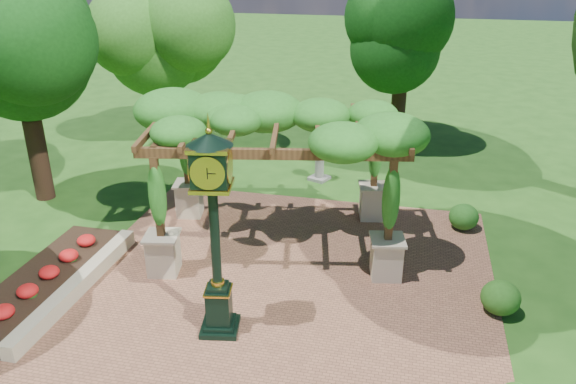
# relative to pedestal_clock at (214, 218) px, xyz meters

# --- Properties ---
(ground) EXTENTS (120.00, 120.00, 0.00)m
(ground) POSITION_rel_pedestal_clock_xyz_m (0.88, 0.10, -2.66)
(ground) COLOR #1E4714
(ground) RESTS_ON ground
(brick_plaza) EXTENTS (10.00, 12.00, 0.04)m
(brick_plaza) POSITION_rel_pedestal_clock_xyz_m (0.88, 1.10, -2.64)
(brick_plaza) COLOR brown
(brick_plaza) RESTS_ON ground
(border_wall) EXTENTS (0.35, 5.00, 0.40)m
(border_wall) POSITION_rel_pedestal_clock_xyz_m (-3.72, 0.60, -2.46)
(border_wall) COLOR #C6B793
(border_wall) RESTS_ON ground
(flower_bed) EXTENTS (1.50, 5.00, 0.36)m
(flower_bed) POSITION_rel_pedestal_clock_xyz_m (-4.62, 0.60, -2.48)
(flower_bed) COLOR red
(flower_bed) RESTS_ON ground
(pedestal_clock) EXTENTS (1.01, 1.01, 4.45)m
(pedestal_clock) POSITION_rel_pedestal_clock_xyz_m (0.00, 0.00, 0.00)
(pedestal_clock) COLOR black
(pedestal_clock) RESTS_ON brick_plaza
(pergola) EXTENTS (6.97, 5.08, 3.99)m
(pergola) POSITION_rel_pedestal_clock_xyz_m (0.27, 4.01, 0.61)
(pergola) COLOR beige
(pergola) RESTS_ON brick_plaza
(sundial) EXTENTS (0.80, 0.80, 1.11)m
(sundial) POSITION_rel_pedestal_clock_xyz_m (0.59, 8.81, -2.18)
(sundial) COLOR gray
(sundial) RESTS_ON ground
(shrub_mid) EXTENTS (0.95, 0.95, 0.77)m
(shrub_mid) POSITION_rel_pedestal_clock_xyz_m (5.82, 1.94, -2.24)
(shrub_mid) COLOR #255618
(shrub_mid) RESTS_ON brick_plaza
(shrub_back) EXTENTS (0.93, 0.93, 0.75)m
(shrub_back) POSITION_rel_pedestal_clock_xyz_m (5.27, 5.97, -2.25)
(shrub_back) COLOR #245C1A
(shrub_back) RESTS_ON brick_plaza
(tree_west_near) EXTENTS (3.80, 3.80, 6.75)m
(tree_west_near) POSITION_rel_pedestal_clock_xyz_m (-7.83, 5.33, 1.97)
(tree_west_near) COLOR #321D14
(tree_west_near) RESTS_ON ground
(tree_west_far) EXTENTS (4.07, 4.07, 6.87)m
(tree_west_far) POSITION_rel_pedestal_clock_xyz_m (-5.81, 11.34, 2.06)
(tree_west_far) COLOR black
(tree_west_far) RESTS_ON ground
(tree_north) EXTENTS (3.47, 3.47, 6.87)m
(tree_north) POSITION_rel_pedestal_clock_xyz_m (2.99, 13.69, 2.04)
(tree_north) COLOR #321F14
(tree_north) RESTS_ON ground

